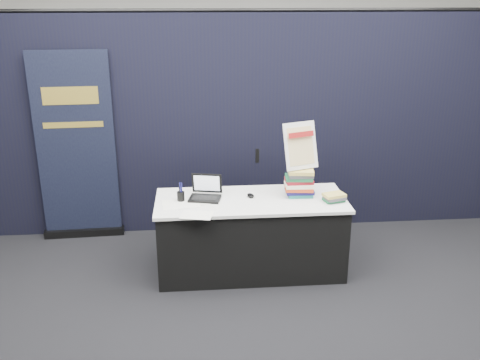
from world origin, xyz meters
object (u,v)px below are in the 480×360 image
object	(u,v)px
laptop	(205,193)
book_stack_short	(333,197)
display_table	(251,235)
book_stack_tall	(300,183)
stacking_chair	(274,187)
pullup_banner	(77,158)
info_sign	(301,146)

from	to	relation	value
laptop	book_stack_short	world-z (taller)	laptop
display_table	book_stack_tall	size ratio (longest dim) A/B	6.72
display_table	laptop	bearing A→B (deg)	171.61
book_stack_tall	book_stack_short	bearing A→B (deg)	-30.23
book_stack_tall	stacking_chair	xyz separation A→B (m)	(-0.12, 0.84, -0.36)
pullup_banner	laptop	bearing A→B (deg)	-35.95
info_sign	display_table	bearing A→B (deg)	169.96
stacking_chair	info_sign	bearing A→B (deg)	-91.23
display_table	stacking_chair	bearing A→B (deg)	68.10
book_stack_short	pullup_banner	size ratio (longest dim) A/B	0.11
display_table	info_sign	distance (m)	0.98
book_stack_short	pullup_banner	bearing A→B (deg)	157.28
book_stack_short	info_sign	size ratio (longest dim) A/B	0.47
laptop	pullup_banner	xyz separation A→B (m)	(-1.35, 0.88, 0.11)
book_stack_short	info_sign	world-z (taller)	info_sign
book_stack_tall	book_stack_short	distance (m)	0.35
laptop	book_stack_short	size ratio (longest dim) A/B	1.51
display_table	laptop	world-z (taller)	laptop
book_stack_short	display_table	bearing A→B (deg)	171.28
display_table	stacking_chair	distance (m)	0.97
book_stack_short	pullup_banner	xyz separation A→B (m)	(-2.54, 1.06, 0.12)
book_stack_tall	book_stack_short	xyz separation A→B (m)	(0.29, -0.17, -0.09)
book_stack_short	stacking_chair	xyz separation A→B (m)	(-0.40, 1.00, -0.26)
display_table	book_stack_short	bearing A→B (deg)	-8.72
book_stack_tall	pullup_banner	size ratio (longest dim) A/B	0.13
laptop	info_sign	size ratio (longest dim) A/B	0.71
display_table	laptop	distance (m)	0.61
book_stack_short	stacking_chair	size ratio (longest dim) A/B	0.23
laptop	book_stack_tall	world-z (taller)	book_stack_tall
info_sign	book_stack_short	bearing A→B (deg)	-54.39
laptop	stacking_chair	bearing A→B (deg)	57.91
display_table	book_stack_short	world-z (taller)	book_stack_short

